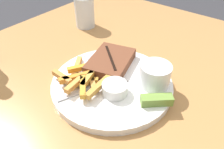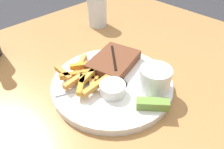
# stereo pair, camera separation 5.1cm
# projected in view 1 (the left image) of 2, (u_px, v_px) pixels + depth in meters

# --- Properties ---
(dining_table) EXTENTS (1.10, 0.97, 0.73)m
(dining_table) POSITION_uv_depth(u_px,v_px,m) (112.00, 111.00, 0.59)
(dining_table) COLOR #A87542
(dining_table) RESTS_ON ground_plane
(dinner_plate) EXTENTS (0.29, 0.29, 0.02)m
(dinner_plate) POSITION_uv_depth(u_px,v_px,m) (112.00, 84.00, 0.53)
(dinner_plate) COLOR white
(dinner_plate) RESTS_ON dining_table
(steak_portion) EXTENTS (0.15, 0.13, 0.03)m
(steak_portion) POSITION_uv_depth(u_px,v_px,m) (111.00, 61.00, 0.56)
(steak_portion) COLOR brown
(steak_portion) RESTS_ON dinner_plate
(fries_pile) EXTENTS (0.12, 0.13, 0.02)m
(fries_pile) POSITION_uv_depth(u_px,v_px,m) (82.00, 78.00, 0.51)
(fries_pile) COLOR #C68A2B
(fries_pile) RESTS_ON dinner_plate
(coleslaw_cup) EXTENTS (0.07, 0.07, 0.05)m
(coleslaw_cup) POSITION_uv_depth(u_px,v_px,m) (155.00, 74.00, 0.49)
(coleslaw_cup) COLOR white
(coleslaw_cup) RESTS_ON dinner_plate
(dipping_sauce_cup) EXTENTS (0.06, 0.06, 0.03)m
(dipping_sauce_cup) POSITION_uv_depth(u_px,v_px,m) (115.00, 88.00, 0.48)
(dipping_sauce_cup) COLOR silver
(dipping_sauce_cup) RESTS_ON dinner_plate
(pickle_spear) EXTENTS (0.06, 0.06, 0.02)m
(pickle_spear) POSITION_uv_depth(u_px,v_px,m) (157.00, 100.00, 0.46)
(pickle_spear) COLOR olive
(pickle_spear) RESTS_ON dinner_plate
(fork_utensil) EXTENTS (0.13, 0.06, 0.00)m
(fork_utensil) POSITION_uv_depth(u_px,v_px,m) (83.00, 91.00, 0.49)
(fork_utensil) COLOR #B7B7BC
(fork_utensil) RESTS_ON dinner_plate
(knife_utensil) EXTENTS (0.05, 0.16, 0.01)m
(knife_utensil) POSITION_uv_depth(u_px,v_px,m) (108.00, 71.00, 0.54)
(knife_utensil) COLOR #B7B7BC
(knife_utensil) RESTS_ON dinner_plate
(drinking_glass) EXTENTS (0.07, 0.07, 0.11)m
(drinking_glass) POSITION_uv_depth(u_px,v_px,m) (85.00, 12.00, 0.75)
(drinking_glass) COLOR silver
(drinking_glass) RESTS_ON dining_table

